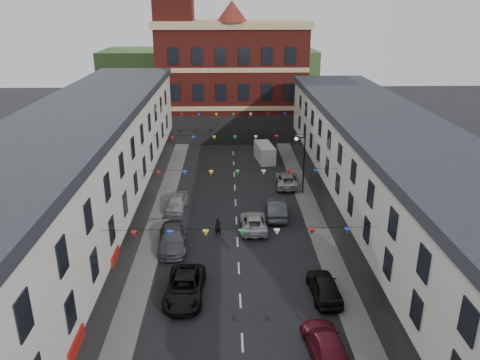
{
  "coord_description": "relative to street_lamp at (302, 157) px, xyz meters",
  "views": [
    {
      "loc": [
        -0.74,
        -29.54,
        17.98
      ],
      "look_at": [
        0.29,
        7.14,
        4.17
      ],
      "focal_mm": 35.0,
      "sensor_mm": 36.0,
      "label": 1
    }
  ],
  "objects": [
    {
      "name": "street_lamp",
      "position": [
        0.0,
        0.0,
        0.0
      ],
      "size": [
        1.1,
        0.36,
        6.0
      ],
      "color": "black",
      "rests_on": "ground"
    },
    {
      "name": "clock_tower",
      "position": [
        -14.05,
        21.0,
        11.03
      ],
      "size": [
        5.6,
        5.6,
        30.0
      ],
      "color": "maroon",
      "rests_on": "ground"
    },
    {
      "name": "car_left_e",
      "position": [
        -12.05,
        -3.49,
        -3.17
      ],
      "size": [
        2.04,
        4.42,
        1.47
      ],
      "primitive_type": "imported",
      "rotation": [
        0.0,
        0.0,
        -0.07
      ],
      "color": "gray",
      "rests_on": "ground"
    },
    {
      "name": "pavement_right",
      "position": [
        0.35,
        -12.0,
        -3.83
      ],
      "size": [
        1.8,
        64.0,
        0.15
      ],
      "primitive_type": "cube",
      "color": "#605E5B",
      "rests_on": "ground"
    },
    {
      "name": "pedestrian",
      "position": [
        -8.12,
        -8.89,
        -3.12
      ],
      "size": [
        0.65,
        0.52,
        1.56
      ],
      "primitive_type": "imported",
      "rotation": [
        0.0,
        0.0,
        0.3
      ],
      "color": "black",
      "rests_on": "ground"
    },
    {
      "name": "pavement_left",
      "position": [
        -13.45,
        -12.0,
        -3.83
      ],
      "size": [
        1.8,
        64.0,
        0.15
      ],
      "primitive_type": "cube",
      "color": "#605E5B",
      "rests_on": "ground"
    },
    {
      "name": "terrace_right",
      "position": [
        5.23,
        -13.0,
        0.95
      ],
      "size": [
        8.4,
        56.0,
        9.7
      ],
      "color": "beige",
      "rests_on": "ground"
    },
    {
      "name": "car_right_e",
      "position": [
        -2.95,
        -5.2,
        -3.11
      ],
      "size": [
        1.86,
        4.88,
        1.59
      ],
      "primitive_type": "imported",
      "rotation": [
        0.0,
        0.0,
        3.1
      ],
      "color": "#424549",
      "rests_on": "ground"
    },
    {
      "name": "white_van",
      "position": [
        -2.75,
        10.88,
        -2.87
      ],
      "size": [
        2.41,
        4.86,
        2.06
      ],
      "primitive_type": "cube",
      "rotation": [
        0.0,
        0.0,
        0.14
      ],
      "color": "silver",
      "rests_on": "ground"
    },
    {
      "name": "car_right_f",
      "position": [
        -1.05,
        2.29,
        -3.22
      ],
      "size": [
        2.52,
        5.06,
        1.38
      ],
      "primitive_type": "imported",
      "rotation": [
        0.0,
        0.0,
        3.09
      ],
      "color": "#ABAEB0",
      "rests_on": "ground"
    },
    {
      "name": "car_right_c",
      "position": [
        -2.07,
        -23.06,
        -3.21
      ],
      "size": [
        2.35,
        4.93,
        1.39
      ],
      "primitive_type": "imported",
      "rotation": [
        0.0,
        0.0,
        3.23
      ],
      "color": "maroon",
      "rests_on": "ground"
    },
    {
      "name": "car_left_c",
      "position": [
        -10.15,
        -17.46,
        -3.18
      ],
      "size": [
        2.59,
        5.3,
        1.45
      ],
      "primitive_type": "imported",
      "rotation": [
        0.0,
        0.0,
        -0.03
      ],
      "color": "black",
      "rests_on": "ground"
    },
    {
      "name": "civic_building",
      "position": [
        -6.55,
        23.95,
        4.23
      ],
      "size": [
        20.6,
        13.3,
        18.5
      ],
      "color": "maroon",
      "rests_on": "ground"
    },
    {
      "name": "car_left_d",
      "position": [
        -11.69,
        -10.71,
        -3.15
      ],
      "size": [
        2.54,
        5.38,
        1.52
      ],
      "primitive_type": "imported",
      "rotation": [
        0.0,
        0.0,
        0.08
      ],
      "color": "#44464C",
      "rests_on": "ground"
    },
    {
      "name": "ground",
      "position": [
        -6.55,
        -14.0,
        -3.9
      ],
      "size": [
        160.0,
        160.0,
        0.0
      ],
      "primitive_type": "plane",
      "color": "black",
      "rests_on": "ground"
    },
    {
      "name": "car_right_d",
      "position": [
        -1.05,
        -17.65,
        -3.16
      ],
      "size": [
        1.93,
        4.44,
        1.49
      ],
      "primitive_type": "imported",
      "rotation": [
        0.0,
        0.0,
        3.18
      ],
      "color": "black",
      "rests_on": "ground"
    },
    {
      "name": "distant_hill",
      "position": [
        -10.55,
        48.0,
        1.1
      ],
      "size": [
        40.0,
        14.0,
        10.0
      ],
      "primitive_type": "cube",
      "color": "#2D4A22",
      "rests_on": "ground"
    },
    {
      "name": "terrace_left",
      "position": [
        -18.33,
        -13.0,
        1.44
      ],
      "size": [
        8.4,
        56.0,
        10.7
      ],
      "color": "silver",
      "rests_on": "ground"
    },
    {
      "name": "moving_car",
      "position": [
        -5.12,
        -7.7,
        -3.25
      ],
      "size": [
        2.22,
        4.73,
        1.31
      ],
      "primitive_type": "imported",
      "rotation": [
        0.0,
        0.0,
        3.15
      ],
      "color": "silver",
      "rests_on": "ground"
    }
  ]
}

